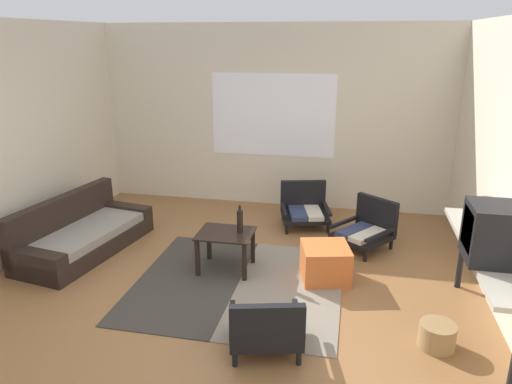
{
  "coord_description": "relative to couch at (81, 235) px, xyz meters",
  "views": [
    {
      "loc": [
        1.2,
        -3.91,
        2.5
      ],
      "look_at": [
        0.22,
        0.76,
        0.93
      ],
      "focal_mm": 33.12,
      "sensor_mm": 36.0,
      "label": 1
    }
  ],
  "objects": [
    {
      "name": "glass_bottle",
      "position": [
        2.01,
        -0.07,
        0.38
      ],
      "size": [
        0.07,
        0.07,
        0.31
      ],
      "color": "black",
      "rests_on": "coffee_table"
    },
    {
      "name": "coffee_table",
      "position": [
        1.86,
        -0.13,
        0.15
      ],
      "size": [
        0.6,
        0.5,
        0.45
      ],
      "color": "black",
      "rests_on": "ground"
    },
    {
      "name": "far_wall_with_window",
      "position": [
        1.98,
        2.23,
        1.15
      ],
      "size": [
        5.6,
        0.13,
        2.7
      ],
      "color": "beige",
      "rests_on": "ground"
    },
    {
      "name": "armchair_striped_foreground",
      "position": [
        2.57,
        -1.48,
        0.04
      ],
      "size": [
        0.71,
        0.69,
        0.55
      ],
      "color": "black",
      "rests_on": "ground"
    },
    {
      "name": "armchair_by_window",
      "position": [
        2.57,
        1.4,
        0.05
      ],
      "size": [
        0.76,
        0.71,
        0.59
      ],
      "color": "black",
      "rests_on": "ground"
    },
    {
      "name": "ground_plane",
      "position": [
        1.98,
        -0.83,
        -0.2
      ],
      "size": [
        7.8,
        7.8,
        0.0
      ],
      "primitive_type": "plane",
      "color": "olive"
    },
    {
      "name": "console_shelf",
      "position": [
        4.34,
        -0.89,
        0.56
      ],
      "size": [
        0.43,
        1.9,
        0.85
      ],
      "color": "#B2AD9E",
      "rests_on": "ground"
    },
    {
      "name": "armchair_corner",
      "position": [
        3.41,
        0.83,
        0.05
      ],
      "size": [
        0.83,
        0.83,
        0.6
      ],
      "color": "black",
      "rests_on": "ground"
    },
    {
      "name": "area_rug",
      "position": [
        2.07,
        -0.42,
        -0.2
      ],
      "size": [
        2.16,
        2.06,
        0.01
      ],
      "color": "#38332D",
      "rests_on": "ground"
    },
    {
      "name": "couch",
      "position": [
        0.0,
        0.0,
        0.0
      ],
      "size": [
        1.05,
        1.85,
        0.66
      ],
      "color": "black",
      "rests_on": "ground"
    },
    {
      "name": "wicker_basket",
      "position": [
        3.97,
        -1.11,
        -0.09
      ],
      "size": [
        0.3,
        0.3,
        0.22
      ],
      "primitive_type": "cylinder",
      "color": "#9E7A4C",
      "rests_on": "ground"
    },
    {
      "name": "ottoman_orange",
      "position": [
        2.96,
        -0.11,
        -0.01
      ],
      "size": [
        0.59,
        0.59,
        0.38
      ],
      "primitive_type": "cube",
      "rotation": [
        0.0,
        0.0,
        0.24
      ],
      "color": "#D1662D",
      "rests_on": "ground"
    },
    {
      "name": "crt_television",
      "position": [
        4.34,
        -1.13,
        0.87
      ],
      "size": [
        0.54,
        0.41,
        0.45
      ],
      "color": "black",
      "rests_on": "console_shelf"
    },
    {
      "name": "clay_vase",
      "position": [
        4.34,
        -0.58,
        0.77
      ],
      "size": [
        0.26,
        0.26,
        0.34
      ],
      "color": "#A87047",
      "rests_on": "console_shelf"
    }
  ]
}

